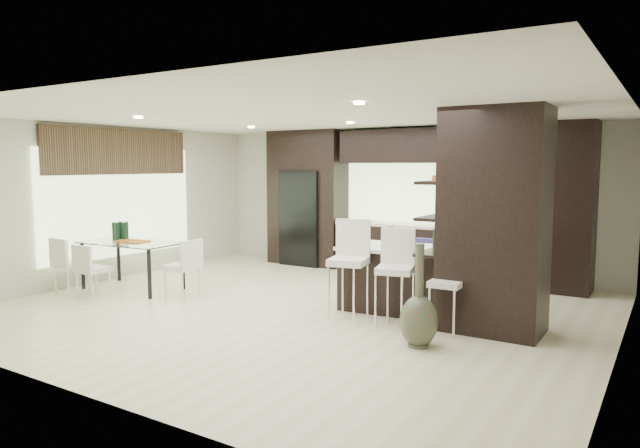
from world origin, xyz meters
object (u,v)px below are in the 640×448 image
Objects in this scene: bench at (439,277)px; chair_far at (72,268)px; stool_left at (348,279)px; chair_end at (182,271)px; chair_near at (93,273)px; floor_vase at (419,295)px; dining_table at (133,266)px; stool_right at (446,299)px; kitchen_island at (419,280)px; stool_mid at (395,287)px.

chair_far is (-4.81, -3.17, 0.17)m from bench.
stool_left is 1.27× the size of chair_end.
stool_left is 3.99m from chair_near.
stool_left is at bearing -84.34° from chair_end.
chair_far is at bearing -175.27° from floor_vase.
floor_vase is 5.09m from dining_table.
stool_right is 0.66× the size of bench.
stool_left is 1.25× the size of stool_right.
kitchen_island is 1.00m from stool_right.
bench is at bearing 25.06° from dining_table.
bench is (-0.20, 1.32, -0.20)m from kitchen_island.
kitchen_island reaches higher than chair_far.
stool_mid is at bearing 11.91° from chair_near.
chair_far and chair_end have the same top height.
chair_end is at bearing 32.45° from chair_near.
stool_right reaches higher than chair_far.
dining_table is at bearing -177.60° from stool_right.
stool_mid is 0.84m from floor_vase.
dining_table is (-4.51, -0.31, -0.11)m from stool_mid.
stool_mid is (0.00, -0.78, 0.05)m from kitchen_island.
stool_mid is 4.63m from chair_near.
stool_mid is 5.13m from chair_far.
stool_mid is 1.29× the size of chair_near.
chair_near is 0.92× the size of chair_end.
stool_mid reaches higher than chair_far.
stool_right is 5.18m from dining_table.
stool_right is 2.25m from bench.
stool_mid is 2.13m from bench.
stool_right is at bearing -0.41° from dining_table.
stool_right is at bearing 82.27° from floor_vase.
bench is 2.84m from floor_vase.
stool_mid reaches higher than chair_near.
chair_end is at bearing -176.57° from stool_right.
kitchen_island is 0.78m from stool_mid.
kitchen_island reaches higher than chair_near.
kitchen_island reaches higher than stool_right.
stool_left is at bearing -102.98° from bench.
floor_vase is 1.40× the size of chair_far.
bench is at bearing 105.93° from floor_vase.
chair_near is 1.34m from chair_end.
kitchen_island is 4.64m from dining_table.
chair_far is (-4.35, -1.06, -0.11)m from stool_left.
chair_near is at bearing -177.27° from stool_left.
bench is 1.66× the size of chair_near.
dining_table reaches higher than bench.
chair_far is at bearing 114.61° from chair_end.
floor_vase is (1.23, -0.59, 0.05)m from stool_left.
floor_vase reaches higher than chair_end.
stool_right reaches higher than chair_near.
stool_left is at bearing 0.20° from dining_table.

